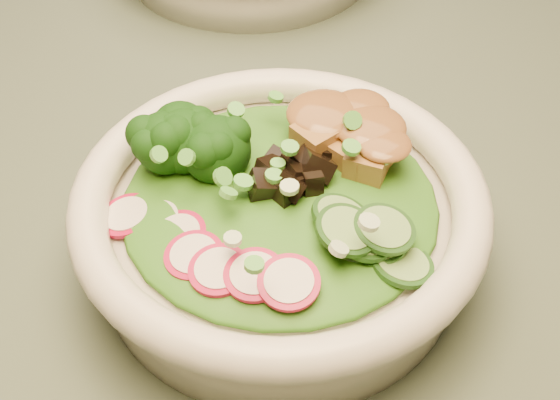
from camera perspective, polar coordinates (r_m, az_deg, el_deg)
The scene contains 10 objects.
dining_table at distance 0.62m, azimuth 12.04°, elevation -10.01°, with size 1.20×0.80×0.75m.
salad_bowl at distance 0.48m, azimuth 0.00°, elevation -1.61°, with size 0.25×0.25×0.07m.
lettuce_bed at distance 0.47m, azimuth 0.00°, elevation 0.09°, with size 0.19×0.19×0.02m, color #2A5E13.
broccoli_florets at distance 0.49m, azimuth -5.54°, elevation 4.26°, with size 0.08×0.07×0.04m, color black, non-canonical shape.
radish_slices at distance 0.43m, azimuth -4.97°, elevation -4.25°, with size 0.10×0.04×0.02m, color #B20D3A, non-canonical shape.
cucumber_slices at distance 0.44m, azimuth 6.15°, elevation -2.56°, with size 0.07×0.07×0.03m, color #8BC16B, non-canonical shape.
mushroom_heap at distance 0.47m, azimuth 0.89°, elevation 1.97°, with size 0.07×0.07×0.04m, color black, non-canonical shape.
tofu_cubes at distance 0.50m, azimuth 4.50°, elevation 4.64°, with size 0.08×0.06×0.03m, color #955A31, non-canonical shape.
peanut_sauce at distance 0.49m, azimuth 4.58°, elevation 5.74°, with size 0.07×0.05×0.02m, color brown.
scallion_garnish at distance 0.45m, azimuth 0.00°, elevation 2.09°, with size 0.18×0.18×0.02m, color #57B53F, non-canonical shape.
Camera 1 is at (0.10, -0.36, 1.14)m, focal length 50.00 mm.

